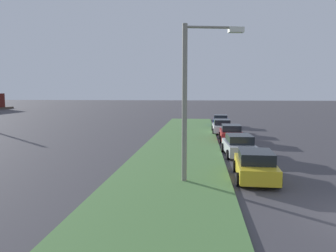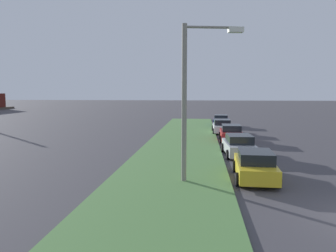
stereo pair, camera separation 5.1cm
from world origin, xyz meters
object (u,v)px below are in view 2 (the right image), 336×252
parked_car_silver (239,145)px  parked_car_blue (221,121)px  parked_car_yellow (255,165)px  parked_car_white (222,126)px  parked_car_red (231,133)px  streetlight (192,92)px

parked_car_silver → parked_car_blue: same height
parked_car_yellow → parked_car_silver: bearing=3.5°
parked_car_silver → parked_car_blue: (19.05, 0.12, 0.00)m
parked_car_yellow → parked_car_white: size_ratio=1.02×
parked_car_blue → parked_car_silver: bearing=-176.3°
parked_car_red → streetlight: size_ratio=0.58×
parked_car_silver → parked_car_blue: size_ratio=1.00×
parked_car_silver → parked_car_blue: bearing=-2.8°
parked_car_blue → streetlight: streetlight is taller
parked_car_red → parked_car_blue: same height
parked_car_red → parked_car_white: same height
parked_car_silver → streetlight: (-7.01, 3.03, 3.67)m
parked_car_blue → streetlight: bearing=177.0°
parked_car_silver → streetlight: streetlight is taller
parked_car_white → streetlight: streetlight is taller
parked_car_red → parked_car_white: 5.53m
parked_car_white → parked_car_blue: bearing=-2.5°
parked_car_yellow → parked_car_blue: same height
parked_car_red → parked_car_blue: size_ratio=0.99×
parked_car_silver → parked_car_white: bearing=-1.3°
parked_car_yellow → parked_car_blue: bearing=2.9°
parked_car_yellow → parked_car_red: size_ratio=1.01×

